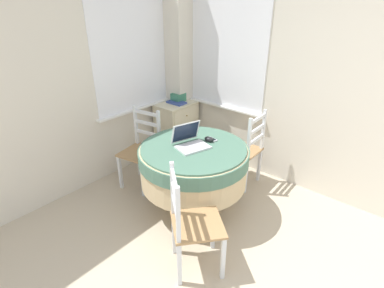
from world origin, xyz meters
The scene contains 11 objects.
corner_room_shell centered at (1.33, 1.80, 1.28)m, with size 4.55×4.66×2.55m.
round_dining_table centered at (1.14, 1.53, 0.57)m, with size 1.10×1.10×0.74m.
laptop centered at (1.13, 1.57, 0.79)m, with size 0.37×0.36×0.22m.
computer_mouse centered at (1.33, 1.50, 0.77)m, with size 0.06×0.10×0.05m.
cell_phone centered at (1.38, 1.50, 0.75)m, with size 0.08×0.13×0.01m.
dining_chair_near_back_window centered at (1.11, 2.32, 0.45)m, with size 0.47×0.46×0.93m.
dining_chair_near_right_window centered at (1.91, 1.40, 0.45)m, with size 0.40×0.41×0.93m.
dining_chair_camera_near centered at (0.53, 1.04, 0.45)m, with size 0.56×0.56×0.93m.
corner_cabinet centered at (1.98, 2.57, 0.38)m, with size 0.56×0.41×0.76m.
storage_box centered at (2.05, 2.59, 0.82)m, with size 0.17×0.14×0.12m.
book_on_cabinet centered at (1.97, 2.55, 0.77)m, with size 0.16×0.25×0.02m.
Camera 1 is at (-0.87, -0.17, 2.07)m, focal length 28.00 mm.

